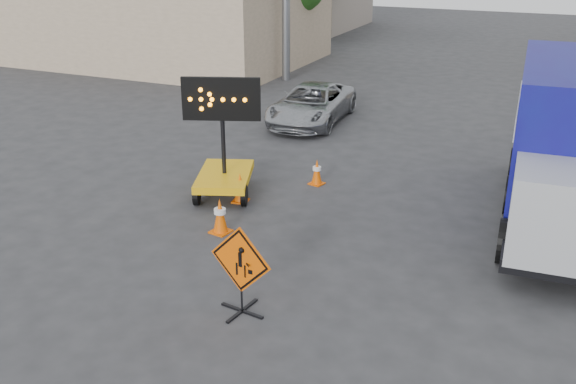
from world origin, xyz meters
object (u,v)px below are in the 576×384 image
Objects in this scene: box_truck at (568,154)px; arrow_board at (224,169)px; construction_sign at (241,268)px; pickup_truck at (312,104)px.

arrow_board is at bearing -171.30° from box_truck.
arrow_board reaches higher than construction_sign.
arrow_board is (-2.96, 4.65, -0.20)m from construction_sign.
box_truck is (8.28, -5.32, 0.96)m from pickup_truck.
box_truck is at bearing -8.45° from arrow_board.
construction_sign is 5.52m from arrow_board.
construction_sign reaches higher than pickup_truck.
construction_sign is at bearing -77.21° from pickup_truck.
box_truck reaches higher than construction_sign.
arrow_board is 8.01m from box_truck.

